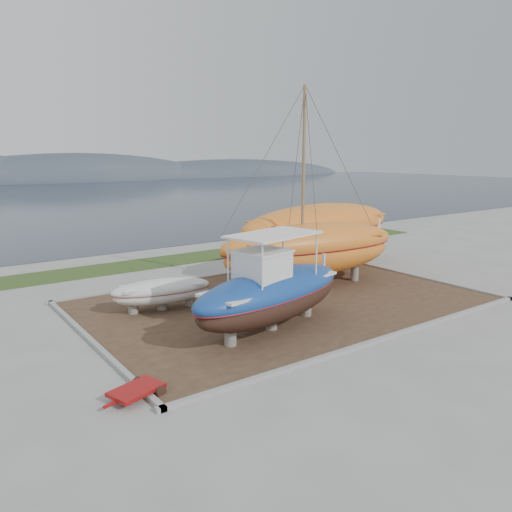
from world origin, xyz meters
TOP-DOWN VIEW (x-y plane):
  - ground at (0.00, 0.00)m, footprint 140.00×140.00m
  - dirt_patch at (0.00, 4.00)m, footprint 18.00×12.00m
  - curb_frame at (0.00, 4.00)m, footprint 18.60×12.60m
  - grass_strip at (0.00, 15.50)m, footprint 44.00×3.00m
  - sea at (0.00, 70.00)m, footprint 260.00×100.00m
  - blue_caique at (-2.81, 1.22)m, footprint 8.36×4.15m
  - white_dinghy at (-5.25, 6.12)m, footprint 4.72×2.42m
  - orange_sailboat at (2.69, 5.15)m, footprint 10.59×4.35m
  - orange_bare_hull at (5.94, 8.00)m, footprint 11.93×4.32m
  - red_trailer at (-9.39, -0.97)m, footprint 2.48×1.74m

SIDE VIEW (x-z plane):
  - ground at x=0.00m, z-range 0.00..0.00m
  - sea at x=0.00m, z-range -0.02..0.02m
  - dirt_patch at x=0.00m, z-range 0.00..0.06m
  - grass_strip at x=0.00m, z-range 0.00..0.08m
  - curb_frame at x=0.00m, z-range 0.00..0.15m
  - red_trailer at x=-9.39m, z-range 0.00..0.32m
  - white_dinghy at x=-5.25m, z-range 0.06..1.41m
  - orange_bare_hull at x=5.94m, z-range 0.06..3.90m
  - blue_caique at x=-2.81m, z-range 0.06..3.92m
  - orange_sailboat at x=2.69m, z-range 0.06..10.18m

